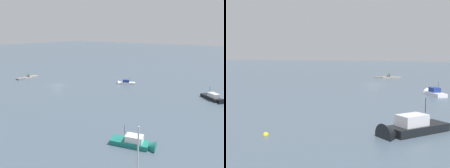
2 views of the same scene
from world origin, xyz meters
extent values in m
plane|color=#475666|center=(0.00, 0.00, 0.00)|extent=(500.00, 500.00, 0.00)
cube|color=gray|center=(-2.63, -17.54, 0.26)|extent=(2.55, 1.98, 0.53)
cube|color=gray|center=(0.00, -17.54, 0.26)|extent=(2.55, 1.98, 0.53)
cube|color=slate|center=(2.63, -17.54, 0.26)|extent=(2.55, 1.98, 0.53)
cube|color=#1E2333|center=(-0.62, -17.29, 0.61)|extent=(0.39, 0.45, 0.16)
cube|color=brown|center=(-0.65, -17.57, 0.79)|extent=(0.42, 0.25, 0.52)
sphere|color=tan|center=(-0.65, -17.57, 1.15)|extent=(0.22, 0.22, 0.22)
cube|color=#1E2333|center=(-0.06, -17.14, 0.61)|extent=(0.39, 0.45, 0.16)
cube|color=gray|center=(-0.09, -17.42, 0.79)|extent=(0.42, 0.25, 0.52)
sphere|color=tan|center=(-0.09, -17.42, 1.15)|extent=(0.22, 0.22, 0.22)
cylinder|color=black|center=(-0.37, -17.58, 1.05)|extent=(0.02, 0.02, 1.05)
cone|color=#19662D|center=(-0.37, -17.58, 1.63)|extent=(1.14, 1.14, 0.20)
sphere|color=black|center=(-0.37, -17.58, 1.76)|extent=(0.05, 0.05, 0.05)
cube|color=#197266|center=(16.70, 38.49, 0.24)|extent=(3.69, 6.17, 0.97)
cone|color=#197266|center=(15.87, 41.27, 0.24)|extent=(2.54, 2.53, 2.04)
cube|color=white|center=(16.50, 39.16, 1.21)|extent=(2.28, 2.91, 0.97)
cube|color=#283847|center=(16.30, 39.82, 1.26)|extent=(1.50, 0.55, 0.68)
cylinder|color=black|center=(16.95, 37.65, 2.37)|extent=(0.06, 0.06, 1.36)
cube|color=silver|center=(-15.35, 17.16, 0.20)|extent=(3.85, 5.00, 0.79)
cone|color=silver|center=(-14.19, 15.09, 0.20)|extent=(2.27, 2.27, 1.67)
cube|color=navy|center=(-15.07, 16.66, 0.99)|extent=(2.18, 2.47, 0.79)
cube|color=#283847|center=(-14.79, 16.16, 1.03)|extent=(1.14, 0.70, 0.55)
cylinder|color=black|center=(-15.70, 17.78, 1.94)|extent=(0.05, 0.05, 1.11)
cube|color=black|center=(-14.89, 43.02, 0.25)|extent=(5.48, 6.01, 1.00)
cone|color=black|center=(-13.00, 45.33, 0.25)|extent=(2.95, 2.95, 2.10)
cube|color=silver|center=(-14.44, 43.58, 1.24)|extent=(2.95, 3.09, 1.00)
cube|color=#283847|center=(-13.98, 44.13, 1.29)|extent=(1.30, 1.09, 0.70)
cylinder|color=black|center=(-15.46, 42.33, 2.44)|extent=(0.06, 0.06, 1.39)
camera|label=1|loc=(40.88, 53.59, 16.63)|focal=33.25mm
camera|label=2|loc=(-17.41, 70.02, 7.04)|focal=47.22mm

